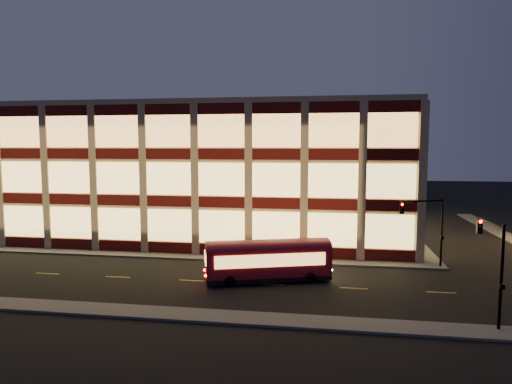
# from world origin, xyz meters

# --- Properties ---
(ground) EXTENTS (200.00, 200.00, 0.00)m
(ground) POSITION_xyz_m (0.00, 0.00, 0.00)
(ground) COLOR black
(ground) RESTS_ON ground
(sidewalk_office_south) EXTENTS (54.00, 2.00, 0.15)m
(sidewalk_office_south) POSITION_xyz_m (-3.00, 1.00, 0.07)
(sidewalk_office_south) COLOR #514F4C
(sidewalk_office_south) RESTS_ON ground
(sidewalk_office_east) EXTENTS (2.00, 30.00, 0.15)m
(sidewalk_office_east) POSITION_xyz_m (23.00, 17.00, 0.07)
(sidewalk_office_east) COLOR #514F4C
(sidewalk_office_east) RESTS_ON ground
(sidewalk_tower_west) EXTENTS (2.00, 30.00, 0.15)m
(sidewalk_tower_west) POSITION_xyz_m (34.00, 17.00, 0.07)
(sidewalk_tower_west) COLOR #514F4C
(sidewalk_tower_west) RESTS_ON ground
(sidewalk_near) EXTENTS (100.00, 2.00, 0.15)m
(sidewalk_near) POSITION_xyz_m (0.00, -13.00, 0.07)
(sidewalk_near) COLOR #514F4C
(sidewalk_near) RESTS_ON ground
(office_building) EXTENTS (50.45, 30.45, 14.50)m
(office_building) POSITION_xyz_m (-2.91, 16.91, 7.25)
(office_building) COLOR tan
(office_building) RESTS_ON ground
(traffic_signal_far) EXTENTS (3.79, 1.87, 6.00)m
(traffic_signal_far) POSITION_xyz_m (22.21, 0.24, 4.11)
(traffic_signal_far) COLOR black
(traffic_signal_far) RESTS_ON ground
(traffic_signal_near) EXTENTS (0.32, 4.45, 6.00)m
(traffic_signal_near) POSITION_xyz_m (23.50, -11.03, 4.13)
(traffic_signal_near) COLOR black
(traffic_signal_near) RESTS_ON ground
(trolley_bus) EXTENTS (9.60, 5.11, 3.16)m
(trolley_bus) POSITION_xyz_m (9.69, -5.14, 1.75)
(trolley_bus) COLOR #A00818
(trolley_bus) RESTS_ON ground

